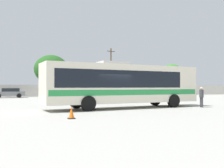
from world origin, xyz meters
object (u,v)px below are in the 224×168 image
(coach_bus_cream_green, at_px, (122,84))
(traffic_cone_on_apron, at_px, (71,113))
(roadside_tree_right, at_px, (172,74))
(parked_car_second_grey, at_px, (9,93))
(utility_pole_near, at_px, (111,71))
(roadside_tree_midleft, at_px, (51,69))
(attendant_by_bus_door, at_px, (201,96))
(roadside_tree_midright, at_px, (110,73))

(coach_bus_cream_green, distance_m, traffic_cone_on_apron, 7.28)
(coach_bus_cream_green, height_order, roadside_tree_right, roadside_tree_right)
(parked_car_second_grey, xyz_separation_m, roadside_tree_right, (32.00, 6.65, 3.57))
(utility_pole_near, relative_size, roadside_tree_midleft, 1.26)
(coach_bus_cream_green, distance_m, utility_pole_near, 30.77)
(parked_car_second_grey, height_order, utility_pole_near, utility_pole_near)
(utility_pole_near, bearing_deg, attendant_by_bus_door, -95.49)
(coach_bus_cream_green, xyz_separation_m, attendant_by_bus_door, (6.18, -1.44, -0.96))
(utility_pole_near, bearing_deg, coach_bus_cream_green, -107.34)
(parked_car_second_grey, bearing_deg, attendant_by_bus_door, -57.76)
(traffic_cone_on_apron, bearing_deg, attendant_by_bus_door, 18.87)
(attendant_by_bus_door, height_order, utility_pole_near, utility_pole_near)
(attendant_by_bus_door, height_order, roadside_tree_midleft, roadside_tree_midleft)
(attendant_by_bus_door, height_order, roadside_tree_midright, roadside_tree_midright)
(utility_pole_near, xyz_separation_m, traffic_cone_on_apron, (-13.97, -34.44, -4.46))
(parked_car_second_grey, bearing_deg, roadside_tree_right, 11.74)
(parked_car_second_grey, height_order, roadside_tree_midright, roadside_tree_midright)
(utility_pole_near, distance_m, roadside_tree_midright, 3.71)
(attendant_by_bus_door, distance_m, roadside_tree_midright, 34.62)
(coach_bus_cream_green, distance_m, parked_car_second_grey, 24.51)
(roadside_tree_midleft, relative_size, traffic_cone_on_apron, 11.38)
(roadside_tree_midleft, distance_m, traffic_cone_on_apron, 34.03)
(attendant_by_bus_door, distance_m, roadside_tree_midleft, 31.33)
(parked_car_second_grey, height_order, roadside_tree_midleft, roadside_tree_midleft)
(roadside_tree_midleft, relative_size, roadside_tree_midright, 1.13)
(roadside_tree_right, distance_m, traffic_cone_on_apron, 44.54)
(attendant_by_bus_door, height_order, roadside_tree_right, roadside_tree_right)
(roadside_tree_right, relative_size, traffic_cone_on_apron, 10.13)
(roadside_tree_right, bearing_deg, traffic_cone_on_apron, -128.75)
(roadside_tree_midright, bearing_deg, coach_bus_cream_green, -107.28)
(utility_pole_near, bearing_deg, roadside_tree_right, 0.64)
(roadside_tree_midright, bearing_deg, utility_pole_near, -106.74)
(parked_car_second_grey, relative_size, roadside_tree_right, 0.70)
(parked_car_second_grey, relative_size, roadside_tree_midright, 0.71)
(coach_bus_cream_green, bearing_deg, roadside_tree_right, 52.04)
(traffic_cone_on_apron, bearing_deg, utility_pole_near, 67.92)
(roadside_tree_right, bearing_deg, attendant_by_bus_door, -118.51)
(attendant_by_bus_door, bearing_deg, parked_car_second_grey, 122.24)
(coach_bus_cream_green, height_order, roadside_tree_midleft, roadside_tree_midleft)
(roadside_tree_midleft, bearing_deg, utility_pole_near, 3.91)
(roadside_tree_midleft, xyz_separation_m, roadside_tree_midright, (12.59, 4.32, -0.32))
(coach_bus_cream_green, bearing_deg, roadside_tree_midleft, 94.82)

